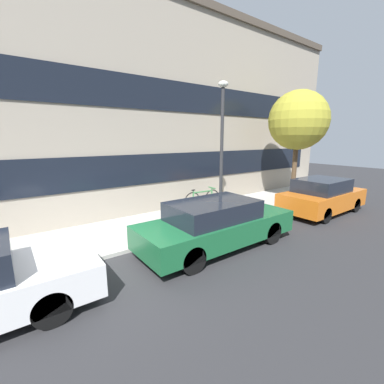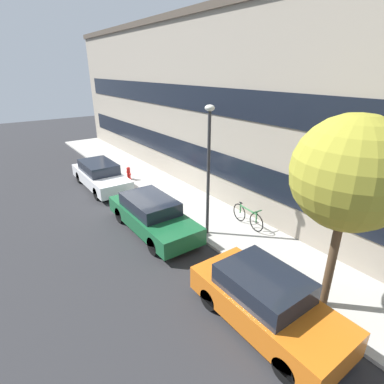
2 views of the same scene
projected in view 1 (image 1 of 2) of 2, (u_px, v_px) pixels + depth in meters
name	position (u px, v px, depth m)	size (l,w,h in m)	color
ground_plane	(96.00, 262.00, 6.12)	(56.00, 56.00, 0.00)	#2B2B2D
sidewalk_strip	(81.00, 242.00, 7.18)	(28.00, 2.70, 0.10)	#B2AFA8
rowhouse_facade	(55.00, 99.00, 7.77)	(28.00, 1.02, 8.09)	gray
parked_car_green	(217.00, 224.00, 6.84)	(4.44, 1.64, 1.30)	#195B33
parked_car_orange	(322.00, 196.00, 10.05)	(3.82, 1.67, 1.37)	#D16619
bicycle	(203.00, 198.00, 10.41)	(1.69, 0.44, 0.82)	black
street_tree	(298.00, 121.00, 11.03)	(2.52, 2.52, 4.81)	brown
lamp_post	(222.00, 137.00, 8.39)	(0.32, 0.32, 4.56)	#2D2D30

